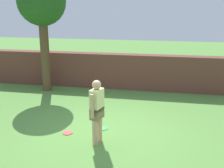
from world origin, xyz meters
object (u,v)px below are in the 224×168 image
Objects in this scene: frisbee_red at (68,133)px; tree at (42,4)px; person at (97,109)px; frisbee_green at (103,128)px.

tree is at bearing 120.74° from frisbee_red.
frisbee_green is at bearing 18.28° from person.
person is 1.22m from frisbee_green.
tree is 5.44m from frisbee_green.
frisbee_red is (-0.92, 0.38, -0.89)m from person.
tree is 5.31m from frisbee_red.
person reaches higher than frisbee_green.
tree is 5.54m from person.
tree is at bearing 133.90° from frisbee_green.
frisbee_green is (0.87, 0.46, 0.00)m from frisbee_red.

